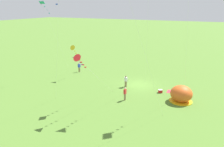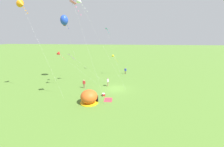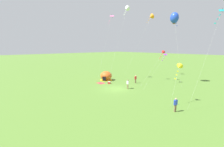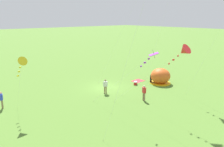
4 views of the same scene
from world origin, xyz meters
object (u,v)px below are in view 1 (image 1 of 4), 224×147
Objects in this scene: person_strolling at (125,93)px; kite_teal at (44,7)px; popup_tent at (181,94)px; kite_purple at (78,59)px; kite_yellow at (73,48)px; kite_red at (79,59)px; person_watching_sky at (126,81)px; person_far_back at (79,67)px; cooler_box at (160,91)px.

kite_teal reaches higher than person_strolling.
kite_teal is at bearing -10.14° from person_strolling.
popup_tent is 0.34× the size of kite_purple.
kite_teal is 2.23× the size of kite_yellow.
kite_red reaches higher than kite_yellow.
kite_yellow reaches higher than person_watching_sky.
popup_tent is at bearing 164.94° from person_far_back.
person_watching_sky is (5.18, -0.00, 0.74)m from cooler_box.
popup_tent reaches higher than cooler_box.
person_far_back is at bearing -113.19° from kite_teal.
person_watching_sky is at bearing 162.51° from person_far_back.
kite_teal is (17.89, 1.88, 11.16)m from cooler_box.
person_strolling is at bearing 157.16° from kite_yellow.
kite_teal reaches higher than kite_yellow.
kite_teal is at bearing 8.43° from person_watching_sky.
popup_tent is 7.01m from person_strolling.
person_strolling is (6.45, 2.75, -0.03)m from popup_tent.
person_far_back is at bearing -32.42° from person_strolling.
kite_purple is at bearing 128.51° from kite_yellow.
kite_purple is at bearing 74.19° from person_watching_sky.
kite_red is at bearing 144.19° from kite_teal.
cooler_box is at bearing -131.95° from kite_purple.
kite_yellow reaches higher than popup_tent.
kite_teal is (20.91, 0.16, 10.39)m from popup_tent.
popup_tent is 13.68m from kite_red.
kite_purple reaches higher than person_strolling.
person_strolling is at bearing 169.86° from kite_teal.
kite_purple is 10.98m from kite_yellow.
kite_purple is at bearing 32.33° from popup_tent.
kite_red is (-8.29, 10.54, 1.37)m from kite_yellow.
person_strolling and person_watching_sky have the same top height.
kite_teal reaches higher than cooler_box.
person_strolling and person_far_back have the same top height.
person_far_back is 10.99m from person_watching_sky.
kite_purple is at bearing 43.68° from person_strolling.
kite_yellow is 0.65× the size of kite_red.
cooler_box is 0.37× the size of person_far_back.
popup_tent is at bearing -136.46° from kite_red.
kite_yellow is at bearing -0.60° from cooler_box.
person_far_back is 0.31× the size of kite_yellow.
cooler_box is at bearing -29.68° from popup_tent.
kite_purple reaches higher than cooler_box.
popup_tent reaches higher than person_strolling.
kite_teal is (10.32, -6.54, 5.61)m from kite_purple.
cooler_box is 21.17m from kite_teal.
person_strolling is 14.50m from person_far_back.
kite_red is at bearing 84.97° from person_watching_sky.
kite_purple is (-8.10, 11.73, 4.81)m from person_far_back.
person_strolling is 0.21× the size of kite_purple.
popup_tent is 0.33× the size of kite_red.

